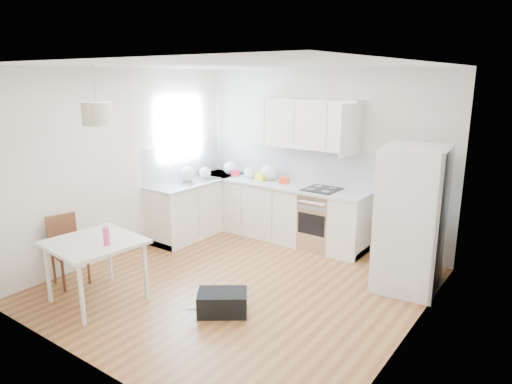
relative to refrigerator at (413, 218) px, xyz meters
The scene contains 29 objects.
floor 2.31m from the refrigerator, 144.37° to the right, with size 4.20×4.20×0.00m, color brown.
ceiling 2.80m from the refrigerator, 144.37° to the right, with size 4.20×4.20×0.00m, color white.
wall_back 1.99m from the refrigerator, 153.71° to the left, with size 4.20×4.20×0.00m, color white.
wall_left 4.06m from the refrigerator, 162.04° to the right, with size 4.20×4.20×0.00m, color white.
wall_right 1.38m from the refrigerator, 73.61° to the right, with size 4.20×4.20×0.00m, color white.
window_glassblock 3.92m from the refrigerator, behind, with size 0.02×1.00×1.00m, color #BFE0F9.
cabinets_back 2.44m from the refrigerator, 166.58° to the left, with size 3.00×0.60×0.88m, color white.
cabinets_left 3.56m from the refrigerator, behind, with size 0.60×1.80×0.88m, color white.
counter_back 2.40m from the refrigerator, 166.58° to the left, with size 3.02×0.64×0.04m, color #A5A7A9.
counter_left 3.53m from the refrigerator, behind, with size 0.64×1.82×0.04m, color #A5A7A9.
backsplash_back 2.51m from the refrigerator, 159.98° to the left, with size 3.00×0.01×0.58m, color silver.
backsplash_left 3.84m from the refrigerator, behind, with size 0.01×1.80×0.58m, color silver.
upper_cabinets 2.24m from the refrigerator, 159.71° to the left, with size 1.70×0.32×0.75m, color white.
range_oven 1.69m from the refrigerator, 160.06° to the left, with size 0.50×0.61×0.88m, color silver, non-canonical shape.
sink 3.54m from the refrigerator, behind, with size 0.50×0.80×0.16m, color silver, non-canonical shape.
refrigerator is the anchor object (origin of this frame).
dining_table 3.80m from the refrigerator, 138.35° to the right, with size 1.04×1.04×0.75m.
dining_chair 4.29m from the refrigerator, 145.08° to the right, with size 0.37×0.37×0.88m, color #4E2617, non-canonical shape.
drink_bottle 3.62m from the refrigerator, 135.81° to the right, with size 0.07×0.07×0.25m, color #DE3D70.
gym_bag 2.51m from the refrigerator, 127.52° to the right, with size 0.55×0.36×0.25m, color black.
pendant_lamp 3.89m from the refrigerator, 139.55° to the right, with size 0.32×0.32×0.25m, color #B7A98D.
grocery_bag_a 3.40m from the refrigerator, 169.62° to the left, with size 0.26×0.22×0.24m, color white.
grocery_bag_b 2.98m from the refrigerator, 168.48° to the left, with size 0.21×0.18×0.19m, color white.
grocery_bag_c 2.64m from the refrigerator, 165.64° to the left, with size 0.29×0.25×0.26m, color white.
grocery_bag_d 3.53m from the refrigerator, behind, with size 0.20×0.17×0.18m, color white.
grocery_bag_e 3.60m from the refrigerator, behind, with size 0.27×0.23×0.25m, color white.
snack_orange 2.28m from the refrigerator, 165.66° to the left, with size 0.15×0.09×0.10m, color red.
snack_yellow 2.73m from the refrigerator, 167.95° to the left, with size 0.18×0.11×0.12m, color yellow.
snack_red 3.27m from the refrigerator, 169.53° to the left, with size 0.15×0.09×0.10m, color red.
Camera 1 is at (3.28, -4.20, 2.57)m, focal length 32.00 mm.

